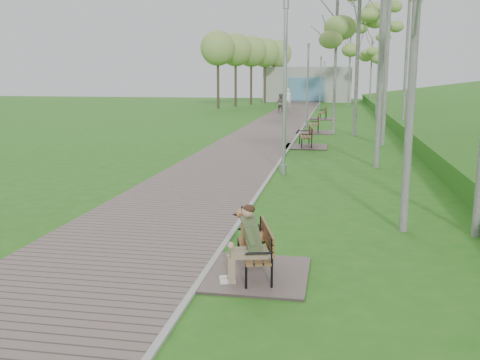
% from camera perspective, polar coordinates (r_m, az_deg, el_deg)
% --- Properties ---
extents(ground, '(120.00, 120.00, 0.00)m').
position_cam_1_polar(ground, '(13.73, 1.86, -1.75)').
color(ground, '#256317').
rests_on(ground, ground).
extents(walkway, '(3.50, 67.00, 0.04)m').
position_cam_1_polar(walkway, '(35.07, 4.16, 6.12)').
color(walkway, '#705F5B').
rests_on(walkway, ground).
extents(kerb, '(0.10, 67.00, 0.05)m').
position_cam_1_polar(kerb, '(34.93, 7.03, 6.06)').
color(kerb, '#999993').
rests_on(kerb, ground).
extents(building_north, '(10.00, 5.20, 4.00)m').
position_cam_1_polar(building_north, '(64.32, 7.25, 10.09)').
color(building_north, '#9E9E99').
rests_on(building_north, ground).
extents(bench_main, '(1.59, 1.77, 1.39)m').
position_cam_1_polar(bench_main, '(8.29, 1.15, -7.70)').
color(bench_main, '#705F5B').
rests_on(bench_main, ground).
extents(bench_second, '(1.79, 1.99, 1.10)m').
position_cam_1_polar(bench_second, '(23.31, 7.01, 4.00)').
color(bench_second, '#705F5B').
rests_on(bench_second, ground).
extents(bench_third, '(1.90, 2.11, 1.17)m').
position_cam_1_polar(bench_third, '(29.28, 7.90, 5.45)').
color(bench_third, '#705F5B').
rests_on(bench_third, ground).
extents(bench_far, '(1.87, 2.08, 1.15)m').
position_cam_1_polar(bench_far, '(38.38, 8.83, 6.74)').
color(bench_far, '#705F5B').
rests_on(bench_far, ground).
extents(lamp_post_near, '(0.20, 0.20, 5.25)m').
position_cam_1_polar(lamp_post_near, '(16.59, 4.78, 8.99)').
color(lamp_post_near, '#A4A7AC').
rests_on(lamp_post_near, ground).
extents(lamp_post_second, '(0.19, 0.19, 4.87)m').
position_cam_1_polar(lamp_post_second, '(31.84, 7.21, 9.63)').
color(lamp_post_second, '#A4A7AC').
rests_on(lamp_post_second, ground).
extents(lamp_post_third, '(0.18, 0.18, 4.69)m').
position_cam_1_polar(lamp_post_third, '(49.57, 8.57, 10.00)').
color(lamp_post_third, '#A4A7AC').
rests_on(lamp_post_third, ground).
extents(lamp_post_far, '(0.18, 0.18, 4.57)m').
position_cam_1_polar(lamp_post_far, '(62.03, 8.96, 10.14)').
color(lamp_post_far, '#A4A7AC').
rests_on(lamp_post_far, ground).
extents(pedestrian_near, '(0.72, 0.52, 1.83)m').
position_cam_1_polar(pedestrian_near, '(51.91, 5.13, 8.71)').
color(pedestrian_near, white).
rests_on(pedestrian_near, ground).
extents(pedestrian_far, '(0.93, 0.83, 1.60)m').
position_cam_1_polar(pedestrian_far, '(44.61, 4.33, 8.19)').
color(pedestrian_far, gray).
rests_on(pedestrian_far, ground).
extents(birch_mid_c, '(2.36, 2.36, 7.03)m').
position_cam_1_polar(birch_mid_c, '(28.69, 10.27, 15.88)').
color(birch_mid_c, silver).
rests_on(birch_mid_c, ground).
extents(birch_far_a, '(2.27, 2.27, 9.16)m').
position_cam_1_polar(birch_far_a, '(39.81, 14.83, 16.73)').
color(birch_far_a, silver).
rests_on(birch_far_a, ground).
extents(birch_far_b, '(2.39, 2.39, 9.32)m').
position_cam_1_polar(birch_far_b, '(41.46, 12.53, 16.76)').
color(birch_far_b, silver).
rests_on(birch_far_b, ground).
extents(birch_distant_a, '(2.56, 2.56, 8.30)m').
position_cam_1_polar(birch_distant_a, '(52.44, 11.74, 14.67)').
color(birch_distant_a, silver).
rests_on(birch_distant_a, ground).
extents(birch_distant_b, '(2.26, 2.26, 7.08)m').
position_cam_1_polar(birch_distant_b, '(57.42, 13.90, 13.30)').
color(birch_distant_b, silver).
rests_on(birch_distant_b, ground).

